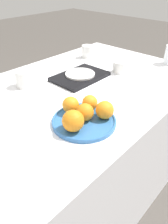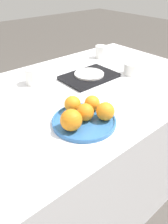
# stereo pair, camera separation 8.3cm
# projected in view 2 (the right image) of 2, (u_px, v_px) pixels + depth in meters

# --- Properties ---
(ground_plane) EXTENTS (12.00, 12.00, 0.00)m
(ground_plane) POSITION_uv_depth(u_px,v_px,m) (76.00, 192.00, 1.50)
(ground_plane) COLOR #4C4742
(table) EXTENTS (1.54, 0.89, 0.78)m
(table) POSITION_uv_depth(u_px,v_px,m) (74.00, 150.00, 1.29)
(table) COLOR white
(table) RESTS_ON ground_plane
(fruit_platter) EXTENTS (0.25, 0.25, 0.02)m
(fruit_platter) POSITION_uv_depth(u_px,v_px,m) (84.00, 121.00, 0.85)
(fruit_platter) COLOR #336BAD
(fruit_platter) RESTS_ON table
(orange_0) EXTENTS (0.07, 0.07, 0.07)m
(orange_0) POSITION_uv_depth(u_px,v_px,m) (85.00, 112.00, 0.83)
(orange_0) COLOR orange
(orange_0) RESTS_ON fruit_platter
(orange_1) EXTENTS (0.08, 0.08, 0.08)m
(orange_1) POSITION_uv_depth(u_px,v_px,m) (71.00, 120.00, 0.78)
(orange_1) COLOR orange
(orange_1) RESTS_ON fruit_platter
(orange_2) EXTENTS (0.07, 0.07, 0.07)m
(orange_2) POSITION_uv_depth(u_px,v_px,m) (73.00, 104.00, 0.88)
(orange_2) COLOR orange
(orange_2) RESTS_ON fruit_platter
(orange_3) EXTENTS (0.07, 0.07, 0.07)m
(orange_3) POSITION_uv_depth(u_px,v_px,m) (105.00, 111.00, 0.83)
(orange_3) COLOR orange
(orange_3) RESTS_ON fruit_platter
(orange_4) EXTENTS (0.06, 0.06, 0.06)m
(orange_4) POSITION_uv_depth(u_px,v_px,m) (92.00, 103.00, 0.89)
(orange_4) COLOR orange
(orange_4) RESTS_ON fruit_platter
(serving_tray) EXTENTS (0.29, 0.20, 0.02)m
(serving_tray) POSITION_uv_depth(u_px,v_px,m) (89.00, 77.00, 1.20)
(serving_tray) COLOR black
(serving_tray) RESTS_ON table
(side_plate) EXTENTS (0.16, 0.16, 0.01)m
(side_plate) POSITION_uv_depth(u_px,v_px,m) (89.00, 74.00, 1.19)
(side_plate) COLOR white
(side_plate) RESTS_ON serving_tray
(cup_0) EXTENTS (0.07, 0.07, 0.08)m
(cup_0) POSITION_uv_depth(u_px,v_px,m) (101.00, 52.00, 1.46)
(cup_0) COLOR white
(cup_0) RESTS_ON table
(cup_1) EXTENTS (0.08, 0.08, 0.08)m
(cup_1) POSITION_uv_depth(u_px,v_px,m) (33.00, 76.00, 1.13)
(cup_1) COLOR white
(cup_1) RESTS_ON table
(cup_2) EXTENTS (0.08, 0.08, 0.06)m
(cup_2) POSITION_uv_depth(u_px,v_px,m) (131.00, 69.00, 1.23)
(cup_2) COLOR white
(cup_2) RESTS_ON table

